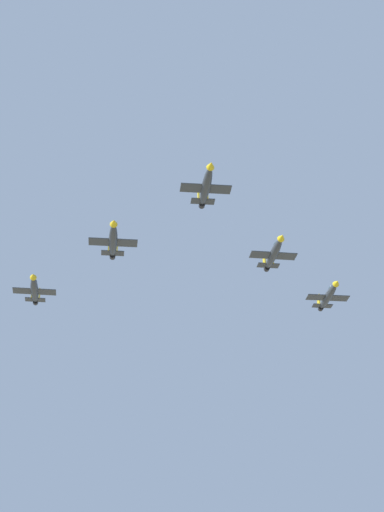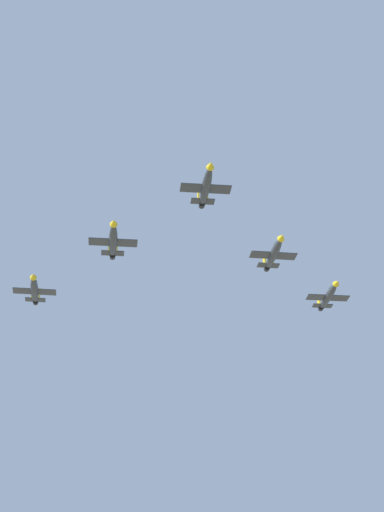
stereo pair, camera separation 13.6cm
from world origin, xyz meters
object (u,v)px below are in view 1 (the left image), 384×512
(jet_left_wingman, at_px, (274,253))
(jet_left_outer, at_px, (328,296))
(jet_right_outer, at_px, (34,289))
(jet_lead, at_px, (206,186))
(jet_right_wingman, at_px, (113,240))

(jet_left_wingman, bearing_deg, jet_left_outer, 138.87)
(jet_right_outer, bearing_deg, jet_left_wingman, 67.56)
(jet_lead, xyz_separation_m, jet_left_wingman, (-25.00, 3.33, -3.39))
(jet_left_outer, bearing_deg, jet_right_outer, -89.63)
(jet_lead, bearing_deg, jet_right_outer, -138.98)
(jet_lead, xyz_separation_m, jet_left_outer, (-49.99, 6.65, -3.70))
(jet_lead, xyz_separation_m, jet_right_outer, (-14.62, -48.27, -5.39))
(jet_left_wingman, height_order, jet_right_outer, jet_left_wingman)
(jet_left_wingman, xyz_separation_m, jet_right_outer, (10.38, -51.59, -2.00))
(jet_left_wingman, relative_size, jet_right_outer, 1.02)
(jet_left_wingman, relative_size, jet_left_outer, 0.99)
(jet_lead, relative_size, jet_right_wingman, 0.96)
(jet_lead, bearing_deg, jet_left_wingman, 140.29)
(jet_left_outer, bearing_deg, jet_right_wingman, -68.22)
(jet_left_wingman, bearing_deg, jet_lead, -41.14)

